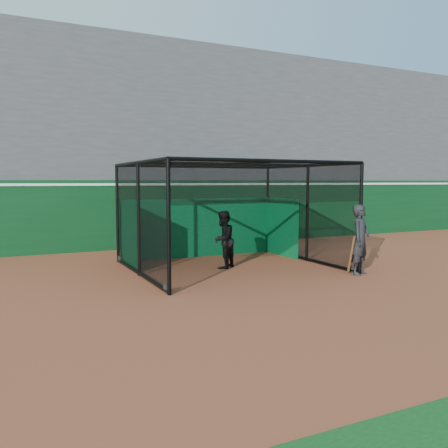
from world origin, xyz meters
name	(u,v)px	position (x,y,z in m)	size (l,w,h in m)	color
ground	(261,297)	(0.00, 0.00, 0.00)	(120.00, 120.00, 0.00)	brown
outfield_wall	(146,213)	(0.00, 8.50, 1.29)	(50.00, 0.50, 2.50)	#0A3817
grandstand	(120,135)	(0.00, 12.27, 4.48)	(50.00, 7.85, 8.95)	#4C4C4F
batting_cage	(230,216)	(0.97, 3.41, 1.47)	(5.40, 4.82, 2.94)	black
batter	(223,240)	(0.76, 3.43, 0.82)	(0.79, 0.62, 1.63)	black
on_deck_player	(360,240)	(3.61, 1.01, 0.93)	(0.81, 0.71, 1.86)	black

